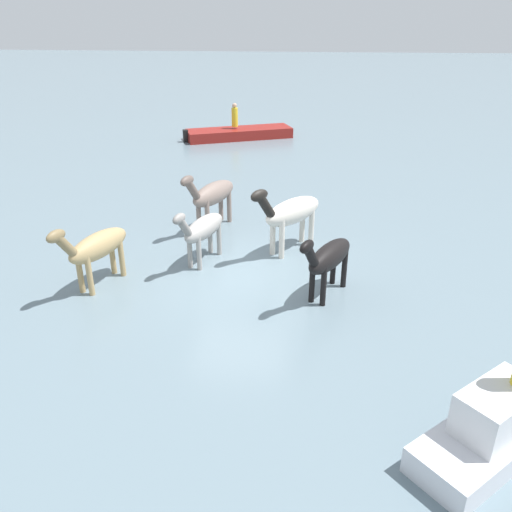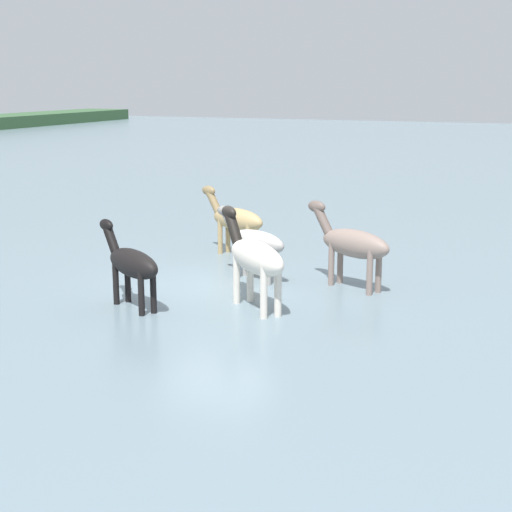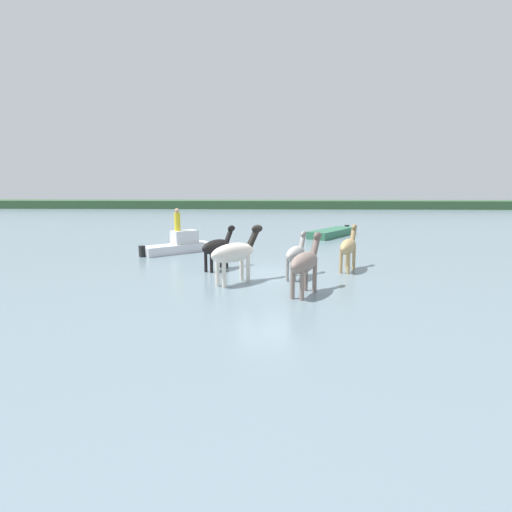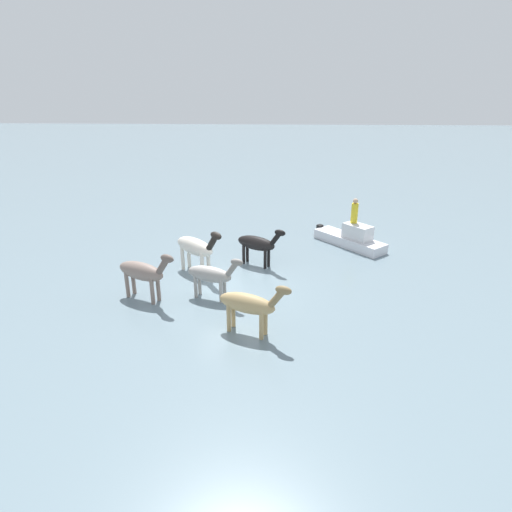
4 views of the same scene
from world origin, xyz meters
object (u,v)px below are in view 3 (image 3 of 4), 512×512
horse_chestnut_trailing (349,246)px  boat_launch_far (178,247)px  horse_lead (305,262)px  horse_rear_stallion (296,254)px  horse_pinto_flank (217,247)px  horse_gray_outer (235,253)px  boat_dinghy_port (332,234)px  person_watcher_seated (177,220)px

horse_chestnut_trailing → boat_launch_far: 9.30m
horse_lead → boat_launch_far: 10.32m
horse_rear_stallion → horse_lead: bearing=-155.8°
horse_pinto_flank → horse_chestnut_trailing: bearing=-61.2°
horse_lead → horse_chestnut_trailing: horse_lead is taller
horse_pinto_flank → horse_gray_outer: 2.65m
horse_lead → horse_rear_stallion: bearing=29.0°
horse_rear_stallion → boat_launch_far: bearing=65.4°
horse_pinto_flank → horse_rear_stallion: size_ratio=1.00×
boat_launch_far → horse_rear_stallion: bearing=-86.2°
horse_pinto_flank → horse_rear_stallion: horse_pinto_flank is taller
boat_dinghy_port → horse_pinto_flank: bearing=4.6°
horse_rear_stallion → boat_launch_far: 8.36m
boat_launch_far → person_watcher_seated: (-0.04, 0.09, 1.41)m
horse_lead → person_watcher_seated: size_ratio=2.06×
horse_pinto_flank → boat_dinghy_port: size_ratio=0.45×
horse_rear_stallion → horse_lead: (0.16, -2.43, 0.13)m
horse_rear_stallion → boat_dinghy_port: size_ratio=0.45×
horse_rear_stallion → boat_launch_far: size_ratio=0.63×
horse_pinto_flank → boat_dinghy_port: bearing=-0.3°
horse_lead → boat_launch_far: size_ratio=0.70×
horse_lead → horse_chestnut_trailing: (2.12, 3.96, -0.05)m
horse_pinto_flank → boat_launch_far: 5.17m
horse_lead → horse_pinto_flank: bearing=65.9°
horse_chestnut_trailing → boat_dinghy_port: size_ratio=0.48×
horse_chestnut_trailing → boat_launch_far: size_ratio=0.67×
horse_gray_outer → boat_launch_far: horse_gray_outer is taller
horse_pinto_flank → horse_chestnut_trailing: size_ratio=0.93×
horse_rear_stallion → horse_gray_outer: bearing=133.3°
horse_lead → boat_dinghy_port: bearing=13.9°
horse_pinto_flank → boat_dinghy_port: horse_pinto_flank is taller
horse_rear_stallion → horse_lead: horse_lead is taller
boat_dinghy_port → horse_chestnut_trailing: bearing=28.6°
horse_chestnut_trailing → boat_dinghy_port: (1.02, 11.78, -0.85)m
horse_chestnut_trailing → horse_rear_stallion: bearing=145.6°
person_watcher_seated → horse_rear_stallion: bearing=-45.2°
boat_launch_far → person_watcher_seated: bearing=72.3°
horse_rear_stallion → horse_lead: 2.44m
boat_launch_far → horse_gray_outer: bearing=-103.4°
horse_pinto_flank → horse_chestnut_trailing: 5.52m
horse_rear_stallion → boat_launch_far: (-5.89, 5.89, -0.65)m
boat_launch_far → boat_dinghy_port: size_ratio=0.72×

